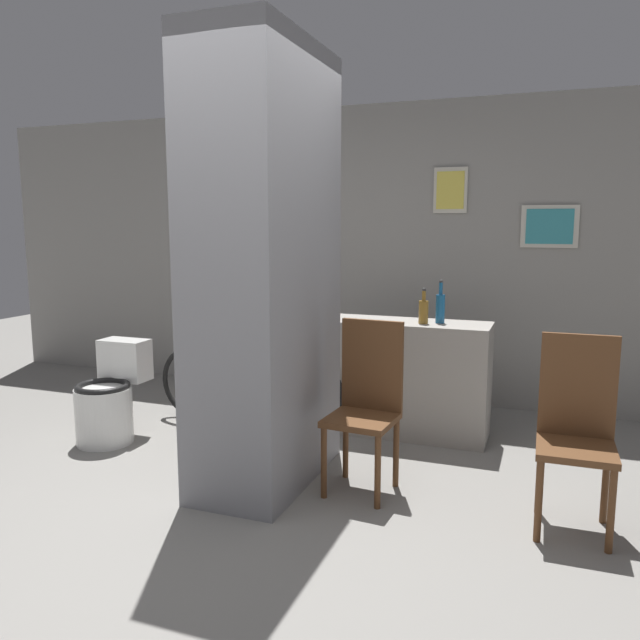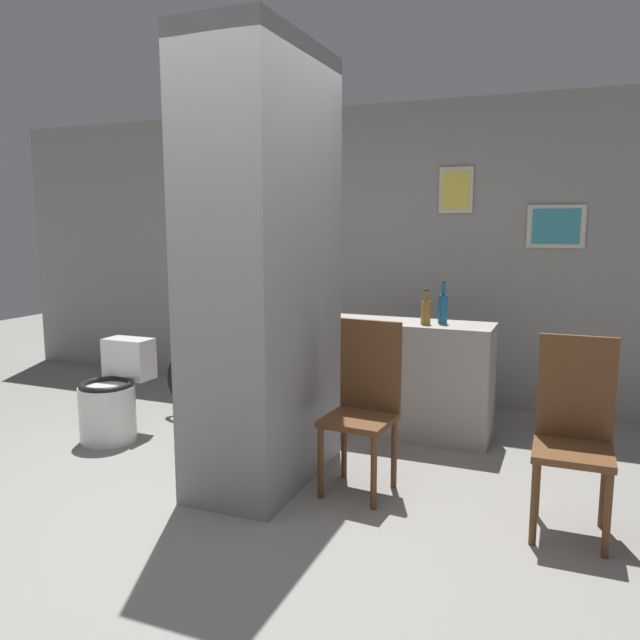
% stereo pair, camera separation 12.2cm
% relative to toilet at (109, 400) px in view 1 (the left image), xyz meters
% --- Properties ---
extents(ground_plane, '(14.00, 14.00, 0.00)m').
position_rel_toilet_xyz_m(ground_plane, '(1.43, -0.76, -0.30)').
color(ground_plane, gray).
extents(wall_back, '(8.00, 0.09, 2.60)m').
position_rel_toilet_xyz_m(wall_back, '(1.43, 1.86, 1.00)').
color(wall_back, gray).
rests_on(wall_back, ground_plane).
extents(pillar_center, '(0.61, 1.11, 2.60)m').
position_rel_toilet_xyz_m(pillar_center, '(1.37, -0.21, 1.00)').
color(pillar_center, gray).
rests_on(pillar_center, ground_plane).
extents(counter_shelf, '(1.34, 0.44, 0.86)m').
position_rel_toilet_xyz_m(counter_shelf, '(1.93, 0.91, 0.13)').
color(counter_shelf, gray).
rests_on(counter_shelf, ground_plane).
extents(toilet, '(0.40, 0.56, 0.71)m').
position_rel_toilet_xyz_m(toilet, '(0.00, 0.00, 0.00)').
color(toilet, silver).
rests_on(toilet, ground_plane).
extents(chair_near_pillar, '(0.41, 0.41, 1.01)m').
position_rel_toilet_xyz_m(chair_near_pillar, '(1.98, -0.14, 0.24)').
color(chair_near_pillar, brown).
rests_on(chair_near_pillar, ground_plane).
extents(chair_by_doorway, '(0.39, 0.39, 1.01)m').
position_rel_toilet_xyz_m(chair_by_doorway, '(3.13, -0.22, 0.24)').
color(chair_by_doorway, brown).
rests_on(chair_by_doorway, ground_plane).
extents(bicycle, '(1.57, 0.42, 0.66)m').
position_rel_toilet_xyz_m(bicycle, '(0.80, 0.65, 0.02)').
color(bicycle, black).
rests_on(bicycle, ground_plane).
extents(bottle_tall, '(0.07, 0.07, 0.32)m').
position_rel_toilet_xyz_m(bottle_tall, '(2.23, 0.93, 0.67)').
color(bottle_tall, '#19598C').
rests_on(bottle_tall, counter_shelf).
extents(bottle_short, '(0.07, 0.07, 0.26)m').
position_rel_toilet_xyz_m(bottle_short, '(2.12, 0.85, 0.65)').
color(bottle_short, olive).
rests_on(bottle_short, counter_shelf).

